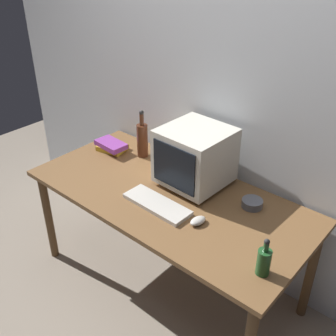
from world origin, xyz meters
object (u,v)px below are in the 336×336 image
at_px(crt_monitor, 195,157).
at_px(keyboard, 157,204).
at_px(bottle_short, 264,261).
at_px(computer_mouse, 198,221).
at_px(bottle_tall, 142,139).
at_px(book_stack, 112,146).
at_px(cd_spindle, 252,203).

distance_m(crt_monitor, keyboard, 0.37).
xyz_separation_m(crt_monitor, bottle_short, (0.71, -0.40, -0.12)).
relative_size(keyboard, computer_mouse, 4.20).
distance_m(keyboard, computer_mouse, 0.28).
bearing_deg(bottle_tall, bottle_short, -20.43).
relative_size(computer_mouse, book_stack, 0.43).
bearing_deg(crt_monitor, cd_spindle, 3.72).
relative_size(keyboard, bottle_tall, 1.23).
height_order(computer_mouse, cd_spindle, cd_spindle).
bearing_deg(bottle_short, bottle_tall, 159.57).
height_order(keyboard, computer_mouse, computer_mouse).
distance_m(computer_mouse, bottle_tall, 0.84).
height_order(keyboard, cd_spindle, cd_spindle).
relative_size(bottle_tall, bottle_short, 1.69).
bearing_deg(book_stack, cd_spindle, 3.39).
bearing_deg(crt_monitor, bottle_short, -29.28).
xyz_separation_m(computer_mouse, book_stack, (-0.97, 0.26, 0.02)).
bearing_deg(book_stack, bottle_tall, 22.26).
distance_m(computer_mouse, bottle_short, 0.46).
height_order(keyboard, bottle_short, bottle_short).
distance_m(crt_monitor, computer_mouse, 0.43).
distance_m(crt_monitor, bottle_short, 0.82).
height_order(computer_mouse, bottle_short, bottle_short).
xyz_separation_m(crt_monitor, book_stack, (-0.71, -0.04, -0.16)).
bearing_deg(bottle_short, crt_monitor, 150.72).
bearing_deg(keyboard, bottle_tall, 143.24).
height_order(crt_monitor, computer_mouse, crt_monitor).
xyz_separation_m(book_stack, cd_spindle, (1.11, 0.07, -0.01)).
bearing_deg(cd_spindle, crt_monitor, -176.28).
bearing_deg(bottle_tall, crt_monitor, -5.87).
xyz_separation_m(keyboard, book_stack, (-0.70, 0.29, 0.02)).
bearing_deg(bottle_short, computer_mouse, 168.03).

